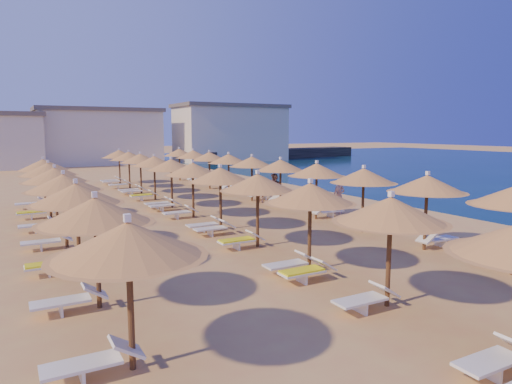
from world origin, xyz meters
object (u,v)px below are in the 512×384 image
parasol_row_east (298,168)px  parasol_row_west (206,173)px  beachgoer_c (260,190)px  jetty (281,154)px  beachgoer_b (275,190)px  beachgoer_a (339,196)px

parasol_row_east → parasol_row_west: size_ratio=1.00×
beachgoer_c → parasol_row_west: bearing=-86.1°
jetty → beachgoer_b: bearing=-133.8°
jetty → beachgoer_b: beachgoer_b is taller
parasol_row_west → beachgoer_a: bearing=-7.2°
parasol_row_east → beachgoer_a: parasol_row_east is taller
parasol_row_west → beachgoer_b: parasol_row_west is taller
jetty → beachgoer_c: 44.03m
beachgoer_a → parasol_row_east: bearing=-132.8°
jetty → beachgoer_a: 47.46m
jetty → beachgoer_c: bearing=-135.0°
beachgoer_b → beachgoer_c: bearing=170.9°
parasol_row_east → beachgoer_b: 3.24m
parasol_row_east → beachgoer_c: parasol_row_east is taller
parasol_row_east → beachgoer_b: parasol_row_east is taller
parasol_row_west → beachgoer_b: bearing=27.2°
parasol_row_east → beachgoer_b: bearing=83.5°
beachgoer_b → beachgoer_a: (1.75, -3.79, -0.02)m
beachgoer_a → beachgoer_b: bearing=-174.0°
parasol_row_west → beachgoer_c: size_ratio=25.44×
parasol_row_west → beachgoer_a: size_ratio=21.64×
beachgoer_b → beachgoer_a: size_ratio=1.02×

